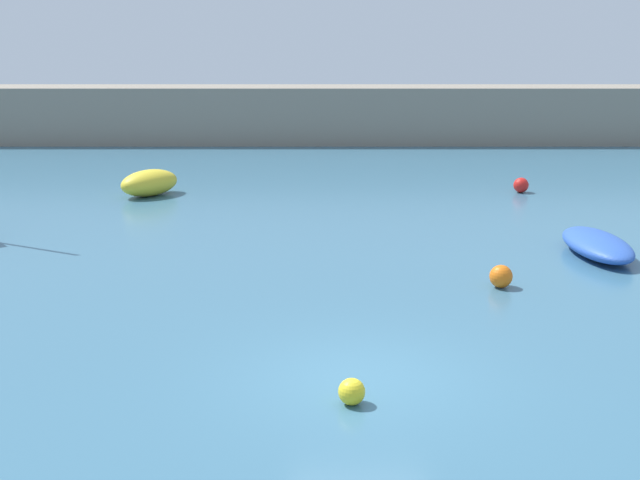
# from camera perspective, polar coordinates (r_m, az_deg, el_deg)

# --- Properties ---
(ground_plane) EXTENTS (120.00, 120.00, 0.20)m
(ground_plane) POSITION_cam_1_polar(r_m,az_deg,el_deg) (15.27, 2.67, -9.12)
(ground_plane) COLOR #38667F
(harbor_breakwater) EXTENTS (53.80, 2.47, 2.64)m
(harbor_breakwater) POSITION_cam_1_polar(r_m,az_deg,el_deg) (42.17, 0.95, 8.02)
(harbor_breakwater) COLOR gray
(harbor_breakwater) RESTS_ON ground_plane
(dinghy_near_pier) EXTENTS (2.33, 2.41, 0.88)m
(dinghy_near_pier) POSITION_cam_1_polar(r_m,az_deg,el_deg) (30.44, -10.89, 3.62)
(dinghy_near_pier) COLOR yellow
(dinghy_near_pier) RESTS_ON ground_plane
(rowboat_blue_near) EXTENTS (1.68, 3.35, 0.56)m
(rowboat_blue_near) POSITION_cam_1_polar(r_m,az_deg,el_deg) (23.58, 17.30, -0.29)
(rowboat_blue_near) COLOR #2D56B7
(rowboat_blue_near) RESTS_ON ground_plane
(mooring_buoy_yellow) EXTENTS (0.43, 0.43, 0.43)m
(mooring_buoy_yellow) POSITION_cam_1_polar(r_m,az_deg,el_deg) (14.16, 2.02, -9.67)
(mooring_buoy_yellow) COLOR yellow
(mooring_buoy_yellow) RESTS_ON ground_plane
(mooring_buoy_red) EXTENTS (0.52, 0.52, 0.52)m
(mooring_buoy_red) POSITION_cam_1_polar(r_m,az_deg,el_deg) (31.22, 12.72, 3.45)
(mooring_buoy_red) COLOR red
(mooring_buoy_red) RESTS_ON ground_plane
(mooring_buoy_orange) EXTENTS (0.52, 0.52, 0.52)m
(mooring_buoy_orange) POSITION_cam_1_polar(r_m,az_deg,el_deg) (20.31, 11.49, -2.29)
(mooring_buoy_orange) COLOR orange
(mooring_buoy_orange) RESTS_ON ground_plane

